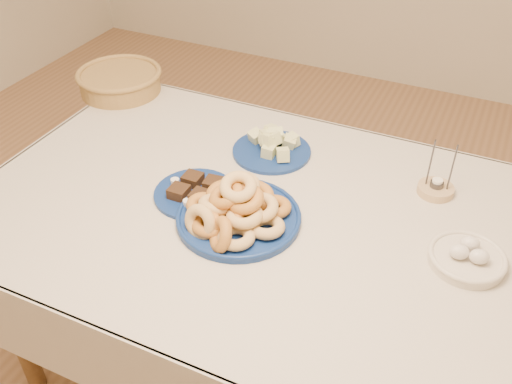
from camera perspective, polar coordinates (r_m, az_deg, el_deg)
ground at (r=2.20m, az=0.58°, el=-17.15°), size 5.00×5.00×0.00m
dining_table at (r=1.71m, az=0.71°, el=-4.56°), size 1.71×1.11×0.75m
donut_platter at (r=1.58m, az=-1.93°, el=-1.85°), size 0.47×0.47×0.16m
melon_plate at (r=1.87m, az=1.68°, el=4.68°), size 0.33×0.33×0.09m
brownie_plate at (r=1.70m, az=-6.06°, el=0.03°), size 0.29×0.29×0.04m
wicker_basket at (r=2.30m, az=-13.47°, el=10.82°), size 0.39×0.39×0.09m
candle_holder at (r=1.78m, az=17.53°, el=0.35°), size 0.11×0.11×0.18m
egg_bowl at (r=1.56m, az=20.36°, el=-6.14°), size 0.25×0.25×0.07m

